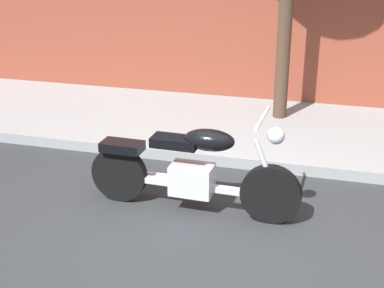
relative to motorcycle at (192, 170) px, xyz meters
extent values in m
plane|color=#303335|center=(0.29, -0.39, -0.46)|extent=(60.00, 60.00, 0.00)
cube|color=#9A9A9A|center=(0.29, 2.46, -0.39)|extent=(25.93, 2.58, 0.14)
cylinder|color=black|center=(0.82, -0.03, -0.15)|extent=(0.62, 0.12, 0.61)
cylinder|color=black|center=(-0.82, 0.02, -0.15)|extent=(0.62, 0.12, 0.61)
cube|color=silver|center=(0.00, -0.01, -0.10)|extent=(0.45, 0.29, 0.32)
cube|color=silver|center=(0.00, -0.01, -0.17)|extent=(1.48, 0.12, 0.06)
ellipsoid|color=black|center=(0.18, -0.01, 0.35)|extent=(0.53, 0.27, 0.22)
cube|color=black|center=(-0.18, 0.00, 0.29)|extent=(0.49, 0.25, 0.10)
cube|color=black|center=(-0.77, 0.02, 0.17)|extent=(0.45, 0.25, 0.10)
cylinder|color=silver|center=(0.76, -0.03, 0.13)|extent=(0.27, 0.06, 0.58)
cylinder|color=silver|center=(0.70, -0.02, 0.63)|extent=(0.06, 0.70, 0.04)
sphere|color=silver|center=(0.84, -0.03, 0.47)|extent=(0.17, 0.17, 0.17)
cylinder|color=silver|center=(-0.24, 0.16, -0.20)|extent=(0.80, 0.11, 0.09)
cylinder|color=#4E3727|center=(0.55, 2.91, 1.31)|extent=(0.20, 0.20, 3.55)
camera|label=1|loc=(1.37, -4.92, 2.31)|focal=51.08mm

